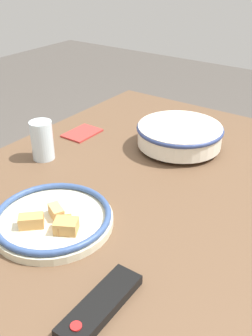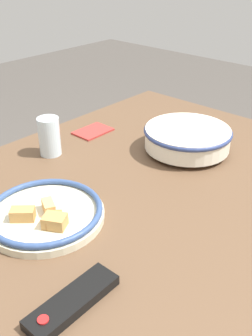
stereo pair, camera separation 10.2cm
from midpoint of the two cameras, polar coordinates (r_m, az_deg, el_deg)
The scene contains 6 objects.
dining_table at distance 1.03m, azimuth 5.15°, elevation -8.01°, with size 1.28×1.01×0.76m.
noodle_bowl at distance 1.19m, azimuth 11.33°, elevation 4.27°, with size 0.26×0.26×0.07m.
food_plate at distance 0.90m, azimuth -8.46°, elevation -6.67°, with size 0.27×0.27×0.05m.
tv_remote at distance 0.71m, azimuth -3.47°, elevation -18.95°, with size 0.18×0.06×0.02m.
drinking_glass at distance 1.16m, azimuth -8.61°, elevation 4.50°, with size 0.06×0.06×0.11m.
folded_napkin at distance 1.31m, azimuth -2.61°, elevation 5.30°, with size 0.12×0.08×0.01m.
Camera 2 is at (0.63, 0.52, 1.30)m, focal length 42.00 mm.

